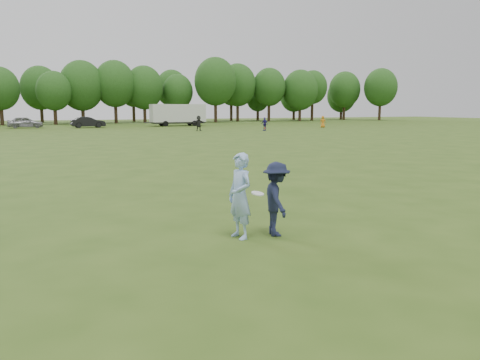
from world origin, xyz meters
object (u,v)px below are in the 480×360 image
at_px(player_far_d, 199,123).
at_px(car_f, 88,122).
at_px(player_far_c, 323,122).
at_px(cargo_trailer, 178,114).
at_px(thrower, 240,196).
at_px(player_far_b, 265,124).
at_px(car_e, 25,122).
at_px(defender, 276,199).
at_px(field_cone, 265,128).

height_order(player_far_d, car_f, player_far_d).
xyz_separation_m(player_far_c, cargo_trailer, (-16.34, 13.88, 0.97)).
distance_m(thrower, cargo_trailer, 61.02).
height_order(player_far_c, player_far_d, player_far_d).
bearing_deg(player_far_b, player_far_d, -133.68).
distance_m(player_far_d, car_e, 24.97).
distance_m(player_far_d, car_f, 18.03).
xyz_separation_m(player_far_c, car_f, (-29.24, 12.84, -0.07)).
xyz_separation_m(player_far_d, car_e, (-18.94, 16.27, -0.13)).
bearing_deg(player_far_d, defender, -114.35).
relative_size(defender, field_cone, 5.40).
xyz_separation_m(player_far_c, car_e, (-37.05, 14.92, -0.04)).
height_order(player_far_d, field_cone, player_far_d).
relative_size(defender, player_far_c, 1.01).
relative_size(player_far_c, car_f, 0.36).
bearing_deg(car_e, field_cone, -118.08).
bearing_deg(player_far_c, car_e, 2.54).
bearing_deg(field_cone, player_far_b, -117.06).
bearing_deg(car_f, defender, 172.81).
xyz_separation_m(defender, cargo_trailer, (14.59, 59.16, 0.97)).
relative_size(defender, player_far_b, 1.03).
xyz_separation_m(player_far_b, player_far_c, (10.75, 3.92, 0.02)).
bearing_deg(player_far_c, car_f, 0.77).
distance_m(player_far_c, player_far_d, 18.16).
distance_m(player_far_c, cargo_trailer, 21.45).
xyz_separation_m(player_far_b, car_f, (-18.49, 16.75, -0.05)).
height_order(player_far_b, car_f, player_far_b).
height_order(player_far_d, car_e, player_far_d).
distance_m(car_e, field_cone, 32.00).
height_order(player_far_c, car_e, player_far_c).
height_order(thrower, player_far_c, thrower).
bearing_deg(player_far_c, player_far_d, 28.72).
bearing_deg(cargo_trailer, car_f, -175.40).
xyz_separation_m(thrower, defender, (0.81, -0.11, -0.11)).
relative_size(player_far_c, field_cone, 5.36).
height_order(car_f, cargo_trailer, cargo_trailer).
height_order(thrower, player_far_b, thrower).
height_order(field_cone, cargo_trailer, cargo_trailer).
bearing_deg(field_cone, defender, -116.09).
bearing_deg(defender, car_e, 18.94).
distance_m(defender, car_e, 60.51).
xyz_separation_m(defender, car_f, (1.68, 58.12, -0.07)).
xyz_separation_m(player_far_b, car_e, (-26.30, 18.84, -0.03)).
distance_m(player_far_b, car_e, 32.35).
bearing_deg(cargo_trailer, player_far_b, -72.57).
bearing_deg(field_cone, car_e, 152.25).
relative_size(player_far_d, car_e, 0.40).
bearing_deg(player_far_c, defender, 80.15).
distance_m(player_far_c, car_f, 31.93).
relative_size(player_far_c, player_far_d, 0.90).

